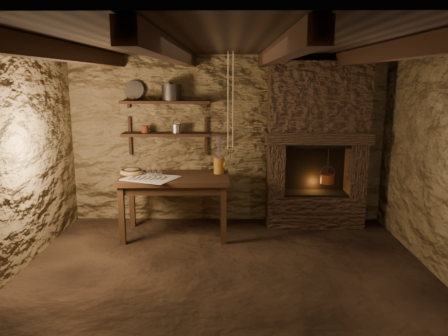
{
  "coord_description": "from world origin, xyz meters",
  "views": [
    {
      "loc": [
        0.04,
        -4.28,
        2.07
      ],
      "look_at": [
        -0.03,
        0.9,
        1.01
      ],
      "focal_mm": 35.0,
      "sensor_mm": 36.0,
      "label": 1
    }
  ],
  "objects_px": {
    "stoneware_jug": "(219,158)",
    "wooden_bowl": "(132,172)",
    "work_table": "(175,203)",
    "red_pot": "(327,178)",
    "iron_stockpot": "(172,93)"
  },
  "relations": [
    {
      "from": "wooden_bowl",
      "to": "iron_stockpot",
      "type": "bearing_deg",
      "value": 43.39
    },
    {
      "from": "wooden_bowl",
      "to": "red_pot",
      "type": "xyz_separation_m",
      "value": [
        2.68,
        0.35,
        -0.15
      ]
    },
    {
      "from": "stoneware_jug",
      "to": "wooden_bowl",
      "type": "bearing_deg",
      "value": -161.07
    },
    {
      "from": "iron_stockpot",
      "to": "red_pot",
      "type": "distance_m",
      "value": 2.48
    },
    {
      "from": "work_table",
      "to": "wooden_bowl",
      "type": "bearing_deg",
      "value": 172.88
    },
    {
      "from": "wooden_bowl",
      "to": "iron_stockpot",
      "type": "distance_m",
      "value": 1.23
    },
    {
      "from": "stoneware_jug",
      "to": "wooden_bowl",
      "type": "height_order",
      "value": "stoneware_jug"
    },
    {
      "from": "work_table",
      "to": "iron_stockpot",
      "type": "height_order",
      "value": "iron_stockpot"
    },
    {
      "from": "work_table",
      "to": "red_pot",
      "type": "xyz_separation_m",
      "value": [
        2.1,
        0.4,
        0.26
      ]
    },
    {
      "from": "stoneware_jug",
      "to": "wooden_bowl",
      "type": "distance_m",
      "value": 1.18
    },
    {
      "from": "work_table",
      "to": "iron_stockpot",
      "type": "distance_m",
      "value": 1.53
    },
    {
      "from": "wooden_bowl",
      "to": "iron_stockpot",
      "type": "relative_size",
      "value": 1.14
    },
    {
      "from": "work_table",
      "to": "stoneware_jug",
      "type": "bearing_deg",
      "value": 14.44
    },
    {
      "from": "work_table",
      "to": "iron_stockpot",
      "type": "relative_size",
      "value": 5.35
    },
    {
      "from": "iron_stockpot",
      "to": "wooden_bowl",
      "type": "bearing_deg",
      "value": -136.61
    }
  ]
}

